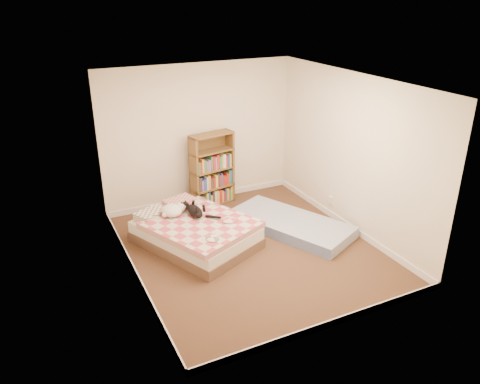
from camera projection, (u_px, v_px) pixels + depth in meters
name	position (u px, v px, depth m)	size (l,w,h in m)	color
room	(251.00, 175.00, 6.59)	(3.51, 4.01, 2.51)	#402A1B
bed	(195.00, 231.00, 7.14)	(1.83, 2.10, 0.47)	brown
bookshelf	(212.00, 178.00, 8.38)	(0.85, 0.41, 1.33)	brown
floor_mattress	(290.00, 224.00, 7.62)	(0.90, 2.00, 0.18)	#677DAC
black_cat	(194.00, 210.00, 7.17)	(0.33, 0.73, 0.16)	black
white_dog	(173.00, 211.00, 7.13)	(0.46, 0.46, 0.17)	white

